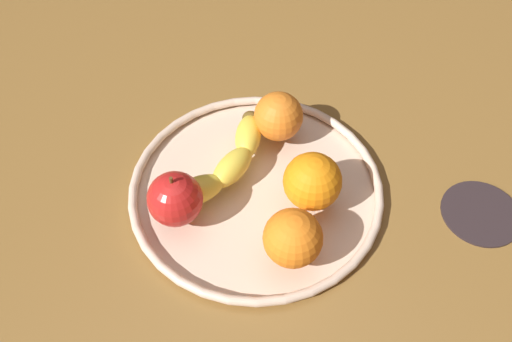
# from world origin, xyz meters

# --- Properties ---
(ground_plane) EXTENTS (1.53, 1.53, 0.04)m
(ground_plane) POSITION_xyz_m (0.00, 0.00, -0.02)
(ground_plane) COLOR brown
(fruit_bowl) EXTENTS (0.35, 0.35, 0.02)m
(fruit_bowl) POSITION_xyz_m (0.00, 0.00, 0.01)
(fruit_bowl) COLOR beige
(fruit_bowl) RESTS_ON ground_plane
(banana) EXTENTS (0.20, 0.09, 0.04)m
(banana) POSITION_xyz_m (-0.01, 0.05, 0.04)
(banana) COLOR yellow
(banana) RESTS_ON fruit_bowl
(apple) EXTENTS (0.07, 0.07, 0.08)m
(apple) POSITION_xyz_m (-0.11, 0.04, 0.05)
(apple) COLOR red
(apple) RESTS_ON fruit_bowl
(orange_front_left) EXTENTS (0.07, 0.07, 0.07)m
(orange_front_left) POSITION_xyz_m (-0.04, -0.10, 0.05)
(orange_front_left) COLOR orange
(orange_front_left) RESTS_ON fruit_bowl
(orange_back_right) EXTENTS (0.08, 0.08, 0.08)m
(orange_back_right) POSITION_xyz_m (0.03, -0.07, 0.06)
(orange_back_right) COLOR orange
(orange_back_right) RESTS_ON fruit_bowl
(orange_front_right) EXTENTS (0.07, 0.07, 0.07)m
(orange_front_right) POSITION_xyz_m (0.09, 0.04, 0.05)
(orange_front_right) COLOR orange
(orange_front_right) RESTS_ON fruit_bowl
(ambient_coaster) EXTENTS (0.11, 0.11, 0.01)m
(ambient_coaster) POSITION_xyz_m (0.19, -0.24, 0.00)
(ambient_coaster) COLOR #2D2223
(ambient_coaster) RESTS_ON ground_plane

